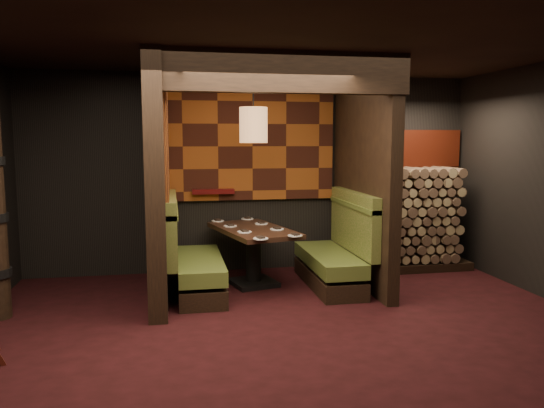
{
  "coord_description": "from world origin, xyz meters",
  "views": [
    {
      "loc": [
        -1.17,
        -4.9,
        1.93
      ],
      "look_at": [
        0.0,
        1.3,
        1.15
      ],
      "focal_mm": 35.0,
      "sensor_mm": 36.0,
      "label": 1
    }
  ],
  "objects": [
    {
      "name": "header_beam",
      "position": [
        -0.02,
        0.7,
        2.63
      ],
      "size": [
        2.85,
        0.18,
        0.44
      ],
      "primitive_type": "cube",
      "color": "black",
      "rests_on": "partition_left"
    },
    {
      "name": "dining_table",
      "position": [
        -0.14,
        1.88,
        0.53
      ],
      "size": [
        1.13,
        1.6,
        0.76
      ],
      "color": "black",
      "rests_on": "floor"
    },
    {
      "name": "lacquer_shelf",
      "position": [
        -0.6,
        2.65,
        1.18
      ],
      "size": [
        0.6,
        0.12,
        0.07
      ],
      "primitive_type": "cube",
      "color": "#530E0F",
      "rests_on": "wall_back"
    },
    {
      "name": "tapa_back_panel",
      "position": [
        -0.02,
        2.71,
        1.82
      ],
      "size": [
        2.4,
        0.06,
        1.55
      ],
      "primitive_type": "cube",
      "color": "brown",
      "rests_on": "wall_back"
    },
    {
      "name": "bay_front_post",
      "position": [
        1.39,
        1.96,
        1.43
      ],
      "size": [
        0.08,
        0.08,
        2.85
      ],
      "primitive_type": "cube",
      "color": "black",
      "rests_on": "floor"
    },
    {
      "name": "mosaic_header",
      "position": [
        2.29,
        2.68,
        1.78
      ],
      "size": [
        1.83,
        0.1,
        0.56
      ],
      "primitive_type": "cube",
      "color": "maroon",
      "rests_on": "wall_back"
    },
    {
      "name": "wall_back",
      "position": [
        0.0,
        2.76,
        1.43
      ],
      "size": [
        6.5,
        0.02,
        2.85
      ],
      "primitive_type": "cube",
      "color": "black",
      "rests_on": "ground"
    },
    {
      "name": "place_settings",
      "position": [
        -0.14,
        1.88,
        0.78
      ],
      "size": [
        1.0,
        1.74,
        0.03
      ],
      "color": "white",
      "rests_on": "dining_table"
    },
    {
      "name": "booth_bench_right",
      "position": [
        0.93,
        1.65,
        0.4
      ],
      "size": [
        0.68,
        1.6,
        1.14
      ],
      "color": "black",
      "rests_on": "floor"
    },
    {
      "name": "wall_front",
      "position": [
        0.0,
        -2.76,
        1.43
      ],
      "size": [
        6.5,
        0.02,
        2.85
      ],
      "primitive_type": "cube",
      "color": "black",
      "rests_on": "ground"
    },
    {
      "name": "floor",
      "position": [
        0.0,
        0.0,
        -0.01
      ],
      "size": [
        6.5,
        5.5,
        0.02
      ],
      "primitive_type": "cube",
      "color": "black",
      "rests_on": "ground"
    },
    {
      "name": "booth_bench_left",
      "position": [
        -0.96,
        1.65,
        0.4
      ],
      "size": [
        0.68,
        1.6,
        1.14
      ],
      "color": "black",
      "rests_on": "floor"
    },
    {
      "name": "ceiling",
      "position": [
        0.0,
        0.0,
        2.86
      ],
      "size": [
        6.5,
        5.5,
        0.02
      ],
      "primitive_type": "cube",
      "color": "black",
      "rests_on": "ground"
    },
    {
      "name": "tapa_side_panel",
      "position": [
        -1.23,
        1.82,
        1.85
      ],
      "size": [
        0.04,
        1.85,
        1.45
      ],
      "primitive_type": "cube",
      "color": "brown",
      "rests_on": "partition_left"
    },
    {
      "name": "firewood_stack",
      "position": [
        2.29,
        2.35,
        0.75
      ],
      "size": [
        1.73,
        0.7,
        1.5
      ],
      "color": "black",
      "rests_on": "floor"
    },
    {
      "name": "partition_right",
      "position": [
        1.3,
        1.7,
        1.43
      ],
      "size": [
        0.15,
        2.1,
        2.85
      ],
      "primitive_type": "cube",
      "color": "black",
      "rests_on": "floor"
    },
    {
      "name": "partition_left",
      "position": [
        -1.35,
        1.65,
        1.43
      ],
      "size": [
        0.2,
        2.2,
        2.85
      ],
      "primitive_type": "cube",
      "color": "black",
      "rests_on": "floor"
    },
    {
      "name": "pendant_lamp",
      "position": [
        -0.14,
        1.83,
        2.1
      ],
      "size": [
        0.36,
        0.36,
        0.97
      ],
      "color": "#B07848",
      "rests_on": "ceiling"
    }
  ]
}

